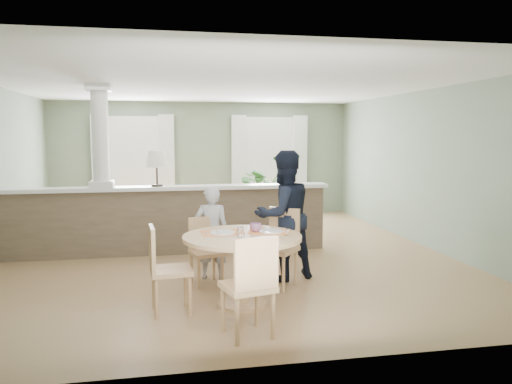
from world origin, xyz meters
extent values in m
plane|color=#A98159|center=(0.00, 0.00, 0.00)|extent=(8.00, 8.00, 0.00)
cube|color=gray|center=(0.00, 4.00, 1.35)|extent=(7.00, 0.02, 2.70)
cube|color=gray|center=(3.50, 0.00, 1.35)|extent=(0.02, 8.00, 2.70)
cube|color=gray|center=(0.00, -4.00, 1.35)|extent=(7.00, 0.02, 2.70)
cube|color=white|center=(0.00, 0.00, 2.70)|extent=(7.00, 8.00, 0.02)
cube|color=white|center=(-1.60, 3.97, 1.55)|extent=(1.10, 0.02, 1.50)
cube|color=white|center=(-1.60, 3.94, 1.55)|extent=(1.22, 0.04, 1.62)
cube|color=white|center=(1.60, 3.97, 1.55)|extent=(1.10, 0.02, 1.50)
cube|color=white|center=(1.60, 3.94, 1.55)|extent=(1.22, 0.04, 1.62)
cube|color=silver|center=(-2.35, 3.88, 1.25)|extent=(0.35, 0.10, 2.30)
cube|color=silver|center=(-0.85, 3.88, 1.25)|extent=(0.35, 0.10, 2.30)
cube|color=silver|center=(0.85, 3.88, 1.25)|extent=(0.35, 0.10, 2.30)
cube|color=silver|center=(2.35, 3.88, 1.25)|extent=(0.35, 0.10, 2.30)
cube|color=brown|center=(-0.90, 0.20, 0.53)|extent=(5.20, 0.22, 1.05)
cube|color=white|center=(-0.90, 0.20, 1.08)|extent=(5.32, 0.36, 0.06)
cube|color=white|center=(-1.90, 0.20, 1.16)|extent=(0.36, 0.36, 0.10)
cylinder|color=white|center=(-1.90, 0.20, 1.91)|extent=(0.26, 0.26, 1.39)
cube|color=white|center=(-1.90, 0.20, 2.65)|extent=(0.38, 0.38, 0.10)
cylinder|color=black|center=(-1.05, 0.20, 1.12)|extent=(0.18, 0.18, 0.03)
cylinder|color=black|center=(-1.05, 0.20, 1.28)|extent=(0.03, 0.03, 0.28)
cone|color=beige|center=(-1.05, 0.20, 1.55)|extent=(0.36, 0.36, 0.26)
imported|color=olive|center=(-1.12, 1.64, 0.46)|extent=(3.34, 2.16, 0.91)
imported|color=#306227|center=(1.26, 2.57, 0.75)|extent=(1.67, 1.56, 1.51)
cylinder|color=tan|center=(-0.11, -2.48, 0.02)|extent=(0.56, 0.56, 0.04)
cylinder|color=tan|center=(-0.11, -2.48, 0.40)|extent=(0.15, 0.15, 0.72)
cylinder|color=tan|center=(-0.11, -2.48, 0.79)|extent=(1.34, 1.34, 0.04)
cube|color=red|center=(-0.31, -2.30, 0.81)|extent=(0.49, 0.37, 0.01)
cube|color=red|center=(0.23, -2.33, 0.81)|extent=(0.55, 0.47, 0.01)
cylinder|color=white|center=(-0.31, -2.33, 0.82)|extent=(0.29, 0.29, 0.01)
cylinder|color=white|center=(0.25, -2.35, 0.82)|extent=(0.29, 0.29, 0.01)
cylinder|color=white|center=(-0.13, -2.50, 0.86)|extent=(0.08, 0.08, 0.10)
cube|color=silver|center=(-0.37, -2.39, 0.83)|extent=(0.03, 0.19, 0.00)
cube|color=silver|center=(-0.50, -2.35, 0.82)|extent=(0.03, 0.24, 0.00)
cylinder|color=white|center=(0.39, -2.58, 0.84)|extent=(0.04, 0.04, 0.07)
cylinder|color=silver|center=(0.39, -2.58, 0.88)|extent=(0.04, 0.04, 0.01)
imported|color=blue|center=(0.08, -2.31, 0.86)|extent=(0.14, 0.14, 0.10)
cube|color=tan|center=(-0.43, -1.60, 0.41)|extent=(0.47, 0.47, 0.05)
cylinder|color=tan|center=(-0.54, -1.79, 0.20)|extent=(0.04, 0.04, 0.40)
cylinder|color=tan|center=(-0.24, -1.71, 0.20)|extent=(0.04, 0.04, 0.40)
cylinder|color=tan|center=(-0.62, -1.48, 0.20)|extent=(0.04, 0.04, 0.40)
cylinder|color=tan|center=(-0.32, -1.41, 0.20)|extent=(0.04, 0.04, 0.40)
cube|color=tan|center=(-0.47, -1.43, 0.65)|extent=(0.37, 0.13, 0.42)
cube|color=tan|center=(0.45, -1.85, 0.48)|extent=(0.63, 0.63, 0.05)
cylinder|color=tan|center=(0.19, -1.87, 0.23)|extent=(0.04, 0.04, 0.46)
cylinder|color=tan|center=(0.47, -2.11, 0.23)|extent=(0.04, 0.04, 0.46)
cylinder|color=tan|center=(0.43, -1.60, 0.23)|extent=(0.04, 0.04, 0.46)
cylinder|color=tan|center=(0.70, -1.83, 0.23)|extent=(0.04, 0.04, 0.46)
cube|color=tan|center=(0.58, -1.70, 0.74)|extent=(0.35, 0.31, 0.49)
cube|color=tan|center=(-0.19, -3.34, 0.48)|extent=(0.55, 0.55, 0.05)
cylinder|color=tan|center=(-0.06, -3.12, 0.23)|extent=(0.04, 0.04, 0.46)
cylinder|color=tan|center=(-0.42, -3.20, 0.23)|extent=(0.04, 0.04, 0.46)
cylinder|color=tan|center=(0.03, -3.47, 0.23)|extent=(0.04, 0.04, 0.46)
cylinder|color=tan|center=(-0.33, -3.56, 0.23)|extent=(0.04, 0.04, 0.46)
cube|color=tan|center=(-0.15, -3.54, 0.75)|extent=(0.43, 0.14, 0.49)
cube|color=tan|center=(-0.90, -2.56, 0.46)|extent=(0.47, 0.47, 0.05)
cylinder|color=tan|center=(-0.71, -2.72, 0.22)|extent=(0.04, 0.04, 0.44)
cylinder|color=tan|center=(-0.74, -2.37, 0.22)|extent=(0.04, 0.04, 0.44)
cylinder|color=tan|center=(-1.06, -2.75, 0.22)|extent=(0.04, 0.04, 0.44)
cylinder|color=tan|center=(-1.09, -2.40, 0.22)|extent=(0.04, 0.04, 0.44)
cube|color=tan|center=(-1.09, -2.58, 0.72)|extent=(0.08, 0.41, 0.47)
imported|color=#AAAAAF|center=(-0.33, -1.35, 0.63)|extent=(0.52, 0.41, 1.26)
imported|color=black|center=(0.61, -1.53, 0.86)|extent=(1.00, 0.88, 1.72)
camera|label=1|loc=(-0.98, -7.90, 1.92)|focal=35.00mm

